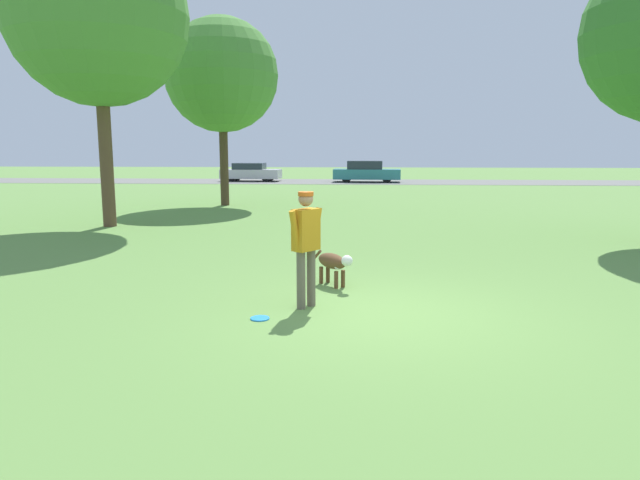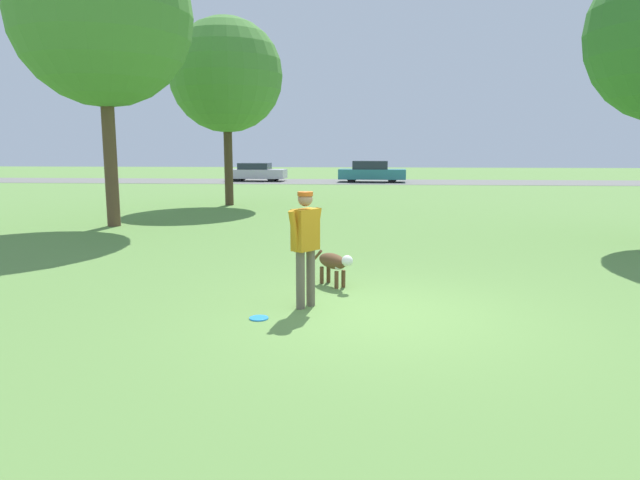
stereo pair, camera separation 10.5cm
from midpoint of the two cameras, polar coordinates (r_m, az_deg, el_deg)
ground_plane at (r=8.25m, az=6.47°, el=-7.33°), size 120.00×120.00×0.00m
far_road_strip at (r=39.37m, az=4.91°, el=5.82°), size 120.00×6.00×0.01m
person at (r=8.31m, az=-1.10°, el=0.05°), size 0.48×0.58×1.72m
dog at (r=9.71m, az=1.73°, el=-2.28°), size 0.76×0.91×0.59m
frisbee at (r=8.00m, az=-5.75°, el=-7.78°), size 0.27×0.27×0.02m
tree_near_left at (r=18.48m, az=-20.80°, el=20.18°), size 5.11×5.11×8.60m
tree_far_left at (r=23.77m, az=-9.23°, el=15.93°), size 4.49×4.49×7.41m
parked_car_silver at (r=40.26m, az=-6.33°, el=6.76°), size 4.14×1.98×1.27m
parked_car_teal at (r=39.06m, az=5.27°, el=6.81°), size 4.58×2.05×1.44m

